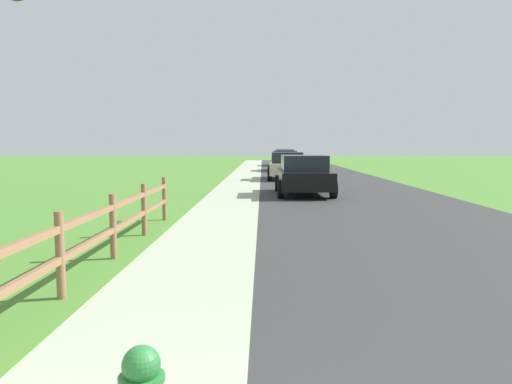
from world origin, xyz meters
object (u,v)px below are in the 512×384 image
Objects in this scene: parked_suv_black at (304,175)px; parked_car_blue at (284,157)px; parked_car_silver at (284,160)px; parked_car_beige at (287,166)px.

parked_car_blue reaches higher than parked_suv_black.
parked_suv_black is 0.98× the size of parked_car_silver.
parked_car_blue reaches higher than parked_car_beige.
parked_suv_black is 0.86× the size of parked_car_blue.
parked_suv_black is 26.53m from parked_car_blue.
parked_car_silver is (0.05, 17.52, 0.02)m from parked_suv_black.
parked_car_silver is at bearing -92.34° from parked_car_blue.
parked_suv_black is 17.52m from parked_car_silver.
parked_car_blue reaches higher than parked_car_silver.
parked_suv_black is at bearing -88.40° from parked_car_beige.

